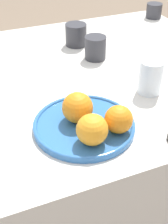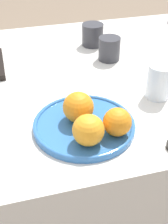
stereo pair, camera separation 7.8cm
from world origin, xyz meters
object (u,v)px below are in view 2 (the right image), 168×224
Objects in this scene: fruit_platter at (84,125)px; orange_2 at (78,107)px; water_glass at (159,81)px; cup_2 at (93,35)px; cup_1 at (109,49)px; orange_1 at (117,122)px; orange_0 at (88,130)px.

fruit_platter is 3.30× the size of orange_2.
orange_2 is 0.78× the size of water_glass.
orange_2 is 0.51m from cup_2.
cup_1 is at bearing 61.91° from fruit_platter.
orange_2 is 0.96× the size of cup_2.
water_glass is at bearing -77.98° from cup_1.
orange_1 is at bearing -141.35° from water_glass.
cup_1 is (0.12, 0.41, -0.01)m from orange_1.
cup_2 is at bearing 98.85° from cup_1.
cup_1 is (-0.06, 0.27, -0.01)m from water_glass.
cup_1 reaches higher than fruit_platter.
orange_1 is (0.08, 0.01, -0.00)m from orange_0.
cup_1 is (0.20, 0.43, -0.01)m from orange_0.
orange_0 is 0.09m from orange_2.
fruit_platter is 0.52m from cup_2.
fruit_platter is at bearing -108.91° from cup_2.
water_glass is (0.26, 0.16, 0.00)m from orange_0.
fruit_platter is 3.47× the size of orange_0.
water_glass is (0.18, 0.14, 0.00)m from orange_1.
water_glass reaches higher than fruit_platter.
water_glass is at bearing -79.04° from cup_2.
cup_2 is at bearing 79.57° from orange_1.
orange_1 reaches higher than fruit_platter.
orange_1 is 0.86× the size of cup_1.
cup_1 is at bearing 59.28° from orange_2.
orange_1 and cup_2 have the same top height.
fruit_platter is 0.41m from cup_1.
water_glass reaches higher than cup_2.
fruit_platter is 2.56× the size of water_glass.
fruit_platter is 3.21× the size of cup_1.
orange_2 is at bearing 114.70° from fruit_platter.
orange_1 is at bearing -45.48° from orange_2.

